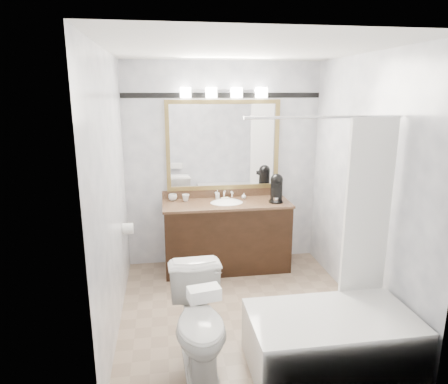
% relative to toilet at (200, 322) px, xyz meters
% --- Properties ---
extents(room, '(2.42, 2.62, 2.52)m').
position_rel_toilet_xyz_m(room, '(0.50, 0.77, 0.86)').
color(room, gray).
rests_on(room, ground).
extents(vanity, '(1.53, 0.58, 0.97)m').
position_rel_toilet_xyz_m(vanity, '(0.50, 1.79, 0.05)').
color(vanity, black).
rests_on(vanity, ground).
extents(mirror, '(1.40, 0.04, 1.10)m').
position_rel_toilet_xyz_m(mirror, '(0.50, 2.05, 1.11)').
color(mirror, olive).
rests_on(mirror, room).
extents(vanity_light_bar, '(1.02, 0.14, 0.12)m').
position_rel_toilet_xyz_m(vanity_light_bar, '(0.50, 2.00, 1.74)').
color(vanity_light_bar, silver).
rests_on(vanity_light_bar, room).
extents(accent_stripe, '(2.40, 0.01, 0.06)m').
position_rel_toilet_xyz_m(accent_stripe, '(0.50, 2.07, 1.71)').
color(accent_stripe, black).
rests_on(accent_stripe, room).
extents(bathtub, '(1.30, 0.75, 1.96)m').
position_rel_toilet_xyz_m(bathtub, '(1.05, -0.13, -0.11)').
color(bathtub, white).
rests_on(bathtub, ground).
extents(tp_roll, '(0.11, 0.12, 0.12)m').
position_rel_toilet_xyz_m(tp_roll, '(-0.64, 1.44, 0.31)').
color(tp_roll, white).
rests_on(tp_roll, room).
extents(toilet, '(0.47, 0.79, 0.78)m').
position_rel_toilet_xyz_m(toilet, '(0.00, 0.00, 0.00)').
color(toilet, white).
rests_on(toilet, ground).
extents(tissue_box, '(0.23, 0.16, 0.09)m').
position_rel_toilet_xyz_m(tissue_box, '(0.00, -0.35, 0.44)').
color(tissue_box, white).
rests_on(tissue_box, toilet).
extents(coffee_maker, '(0.18, 0.22, 0.34)m').
position_rel_toilet_xyz_m(coffee_maker, '(1.10, 1.75, 0.63)').
color(coffee_maker, black).
rests_on(coffee_maker, vanity).
extents(cup_left, '(0.11, 0.11, 0.08)m').
position_rel_toilet_xyz_m(cup_left, '(-0.14, 1.97, 0.50)').
color(cup_left, white).
rests_on(cup_left, vanity).
extents(cup_right, '(0.11, 0.11, 0.08)m').
position_rel_toilet_xyz_m(cup_right, '(0.01, 1.92, 0.50)').
color(cup_right, white).
rests_on(cup_right, vanity).
extents(soap_bottle_a, '(0.05, 0.05, 0.11)m').
position_rel_toilet_xyz_m(soap_bottle_a, '(0.41, 1.98, 0.51)').
color(soap_bottle_a, white).
rests_on(soap_bottle_a, vanity).
extents(soap_bottle_b, '(0.06, 0.06, 0.07)m').
position_rel_toilet_xyz_m(soap_bottle_b, '(0.73, 1.92, 0.49)').
color(soap_bottle_b, white).
rests_on(soap_bottle_b, vanity).
extents(soap_bar, '(0.10, 0.08, 0.03)m').
position_rel_toilet_xyz_m(soap_bar, '(0.50, 1.91, 0.47)').
color(soap_bar, beige).
rests_on(soap_bar, vanity).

